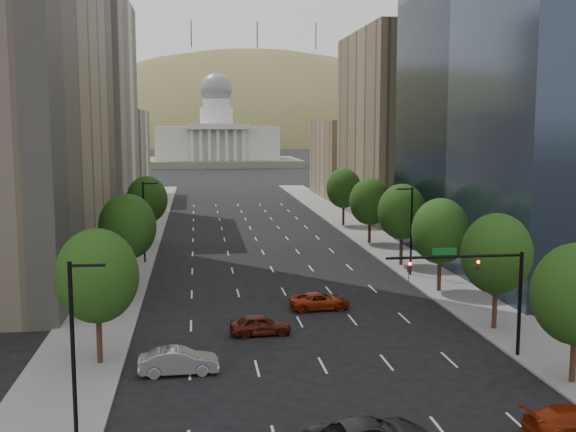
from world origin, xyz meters
name	(u,v)px	position (x,y,z in m)	size (l,w,h in m)	color
sidewalk_left	(122,273)	(-15.50, 60.00, 0.07)	(6.00, 200.00, 0.15)	slate
sidewalk_right	(414,265)	(15.50, 60.00, 0.07)	(6.00, 200.00, 0.15)	slate
midrise_cream_left	(85,109)	(-25.00, 103.00, 17.50)	(14.00, 30.00, 35.00)	beige
filler_left	(111,155)	(-25.00, 136.00, 9.00)	(14.00, 26.00, 18.00)	beige
parking_tan_right	(398,125)	(25.00, 100.00, 15.00)	(14.00, 30.00, 30.00)	#8C7759
filler_right	(353,159)	(25.00, 133.00, 8.00)	(14.00, 26.00, 16.00)	#8C7759
tree_right_1	(497,254)	(14.00, 36.00, 5.75)	(5.20, 5.20, 8.75)	#382316
tree_right_2	(440,231)	(14.00, 48.00, 5.60)	(5.20, 5.20, 8.61)	#382316
tree_right_3	(402,212)	(14.00, 60.00, 5.89)	(5.20, 5.20, 8.89)	#382316
tree_right_4	(370,202)	(14.00, 74.00, 5.46)	(5.20, 5.20, 8.46)	#382316
tree_right_5	(344,188)	(14.00, 90.00, 5.75)	(5.20, 5.20, 8.75)	#382316
tree_left_0	(97,276)	(-14.00, 32.00, 5.75)	(5.20, 5.20, 8.75)	#382316
tree_left_1	(127,227)	(-14.00, 52.00, 5.96)	(5.20, 5.20, 8.97)	#382316
tree_left_2	(147,200)	(-14.00, 78.00, 5.68)	(5.20, 5.20, 8.68)	#382316
streetlight_rn	(411,228)	(13.44, 55.00, 4.84)	(1.70, 0.20, 9.00)	black
streetlight_ls	(74,350)	(-13.44, 20.00, 4.84)	(1.70, 0.20, 9.00)	black
streetlight_ln	(144,220)	(-13.44, 65.00, 4.84)	(1.70, 0.20, 9.00)	black
traffic_signal	(484,281)	(10.53, 30.00, 5.17)	(9.12, 0.40, 7.38)	black
capitol	(217,142)	(0.00, 249.71, 8.58)	(60.00, 40.00, 35.20)	#596647
foothills	(245,185)	(34.67, 599.39, -37.78)	(720.00, 413.00, 263.00)	brown
car_red_near	(575,422)	(10.43, 18.39, 0.74)	(2.08, 5.12, 1.48)	maroon
car_maroon	(260,325)	(-3.32, 37.02, 0.76)	(1.79, 4.44, 1.51)	#49150C
car_silver	(179,361)	(-9.00, 29.67, 0.80)	(1.70, 4.88, 1.61)	gray
car_red_far	(320,301)	(2.21, 43.50, 0.69)	(2.30, 4.99, 1.39)	maroon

